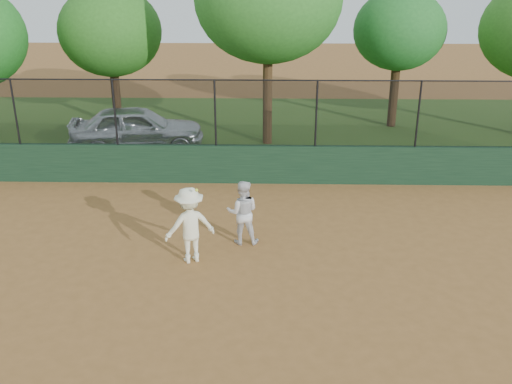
{
  "coord_description": "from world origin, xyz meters",
  "views": [
    {
      "loc": [
        1.09,
        -10.54,
        6.28
      ],
      "look_at": [
        0.8,
        2.2,
        1.2
      ],
      "focal_mm": 40.0,
      "sensor_mm": 36.0,
      "label": 1
    }
  ],
  "objects_px": {
    "player_second": "(243,212)",
    "tree_1": "(110,32)",
    "tree_3": "(399,31)",
    "player_main": "(190,225)",
    "parked_car": "(137,128)"
  },
  "relations": [
    {
      "from": "player_second",
      "to": "tree_1",
      "type": "height_order",
      "value": "tree_1"
    },
    {
      "from": "player_second",
      "to": "parked_car",
      "type": "bearing_deg",
      "value": -61.09
    },
    {
      "from": "player_second",
      "to": "tree_1",
      "type": "xyz_separation_m",
      "value": [
        -5.7,
        10.69,
        3.03
      ]
    },
    {
      "from": "parked_car",
      "to": "player_second",
      "type": "distance_m",
      "value": 8.46
    },
    {
      "from": "player_main",
      "to": "tree_3",
      "type": "distance_m",
      "value": 14.05
    },
    {
      "from": "player_second",
      "to": "player_main",
      "type": "distance_m",
      "value": 1.48
    },
    {
      "from": "parked_car",
      "to": "player_second",
      "type": "xyz_separation_m",
      "value": [
        4.15,
        -7.38,
        -0.02
      ]
    },
    {
      "from": "parked_car",
      "to": "tree_3",
      "type": "height_order",
      "value": "tree_3"
    },
    {
      "from": "tree_1",
      "to": "tree_3",
      "type": "xyz_separation_m",
      "value": [
        11.44,
        0.24,
        0.05
      ]
    },
    {
      "from": "player_second",
      "to": "tree_3",
      "type": "bearing_deg",
      "value": -118.12
    },
    {
      "from": "player_second",
      "to": "tree_1",
      "type": "distance_m",
      "value": 12.49
    },
    {
      "from": "player_second",
      "to": "tree_3",
      "type": "xyz_separation_m",
      "value": [
        5.74,
        10.94,
        3.08
      ]
    },
    {
      "from": "player_main",
      "to": "tree_3",
      "type": "xyz_separation_m",
      "value": [
        6.88,
        11.88,
        2.99
      ]
    },
    {
      "from": "tree_1",
      "to": "tree_3",
      "type": "distance_m",
      "value": 11.44
    },
    {
      "from": "parked_car",
      "to": "tree_1",
      "type": "bearing_deg",
      "value": 16.61
    }
  ]
}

